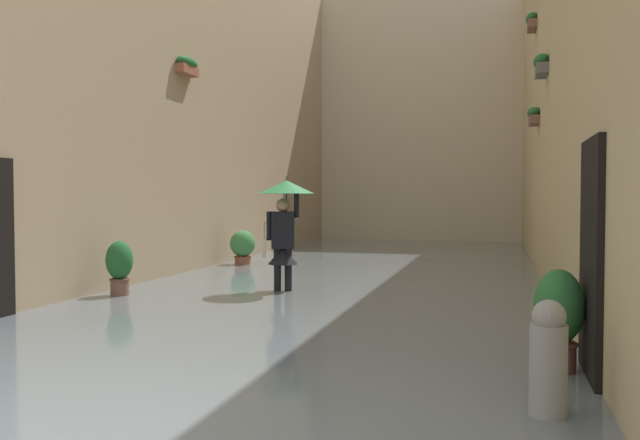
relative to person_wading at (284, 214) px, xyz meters
The scene contains 9 objects.
ground_plane 3.45m from the person_wading, 102.76° to the right, with size 60.00×60.00×0.00m, color gray.
flood_water 3.43m from the person_wading, 102.76° to the right, with size 7.92×25.79×0.11m, color slate.
building_facade_left 6.67m from the person_wading, 149.16° to the right, with size 2.04×23.79×8.60m.
building_facade_far 14.24m from the person_wading, 92.88° to the right, with size 10.72×1.80×9.06m, color beige.
person_wading is the anchor object (origin of this frame).
potted_plant_far_left 5.77m from the person_wading, 134.13° to the left, with size 0.44×0.44×1.04m.
potted_plant_near_right 2.78m from the person_wading, 25.51° to the left, with size 0.43×0.43×0.98m.
potted_plant_mid_right 4.59m from the person_wading, 59.05° to the right, with size 0.59×0.59×0.91m.
mooring_bollard 6.66m from the person_wading, 125.15° to the left, with size 0.27×0.27×0.95m.
Camera 1 is at (-2.74, 3.49, 1.69)m, focal length 36.55 mm.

